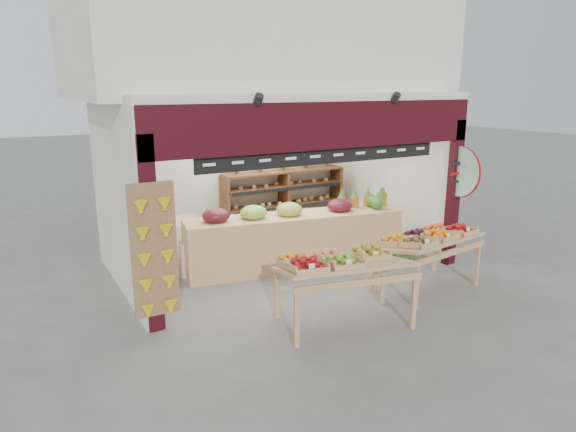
{
  "coord_description": "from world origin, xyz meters",
  "views": [
    {
      "loc": [
        -4.32,
        -7.52,
        3.23
      ],
      "look_at": [
        -0.21,
        -0.2,
        1.09
      ],
      "focal_mm": 32.0,
      "sensor_mm": 36.0,
      "label": 1
    }
  ],
  "objects_px": {
    "back_shelving": "(284,188)",
    "cardboard_stack": "(202,262)",
    "mid_counter": "(294,239)",
    "refrigerator": "(135,220)",
    "display_table_left": "(335,264)",
    "display_table_right": "(429,239)",
    "watermelon_pile": "(389,250)"
  },
  "relations": [
    {
      "from": "refrigerator",
      "to": "cardboard_stack",
      "type": "relative_size",
      "value": 1.6
    },
    {
      "from": "back_shelving",
      "to": "mid_counter",
      "type": "height_order",
      "value": "back_shelving"
    },
    {
      "from": "back_shelving",
      "to": "cardboard_stack",
      "type": "bearing_deg",
      "value": -151.41
    },
    {
      "from": "back_shelving",
      "to": "watermelon_pile",
      "type": "bearing_deg",
      "value": -68.78
    },
    {
      "from": "back_shelving",
      "to": "watermelon_pile",
      "type": "distance_m",
      "value": 2.73
    },
    {
      "from": "display_table_left",
      "to": "mid_counter",
      "type": "bearing_deg",
      "value": 73.66
    },
    {
      "from": "refrigerator",
      "to": "mid_counter",
      "type": "bearing_deg",
      "value": -34.28
    },
    {
      "from": "cardboard_stack",
      "to": "display_table_right",
      "type": "bearing_deg",
      "value": -39.56
    },
    {
      "from": "back_shelving",
      "to": "display_table_right",
      "type": "height_order",
      "value": "back_shelving"
    },
    {
      "from": "refrigerator",
      "to": "display_table_right",
      "type": "height_order",
      "value": "refrigerator"
    },
    {
      "from": "refrigerator",
      "to": "display_table_right",
      "type": "distance_m",
      "value": 5.26
    },
    {
      "from": "refrigerator",
      "to": "mid_counter",
      "type": "relative_size",
      "value": 0.41
    },
    {
      "from": "display_table_left",
      "to": "display_table_right",
      "type": "xyz_separation_m",
      "value": [
        2.04,
        0.34,
        -0.04
      ]
    },
    {
      "from": "cardboard_stack",
      "to": "display_table_left",
      "type": "height_order",
      "value": "display_table_left"
    },
    {
      "from": "refrigerator",
      "to": "cardboard_stack",
      "type": "bearing_deg",
      "value": -54.16
    },
    {
      "from": "mid_counter",
      "to": "display_table_left",
      "type": "height_order",
      "value": "mid_counter"
    },
    {
      "from": "mid_counter",
      "to": "display_table_left",
      "type": "relative_size",
      "value": 2.06
    },
    {
      "from": "refrigerator",
      "to": "watermelon_pile",
      "type": "distance_m",
      "value": 4.77
    },
    {
      "from": "refrigerator",
      "to": "cardboard_stack",
      "type": "distance_m",
      "value": 1.58
    },
    {
      "from": "back_shelving",
      "to": "watermelon_pile",
      "type": "relative_size",
      "value": 3.56
    },
    {
      "from": "back_shelving",
      "to": "cardboard_stack",
      "type": "distance_m",
      "value": 2.82
    },
    {
      "from": "back_shelving",
      "to": "cardboard_stack",
      "type": "relative_size",
      "value": 2.73
    },
    {
      "from": "display_table_right",
      "to": "back_shelving",
      "type": "bearing_deg",
      "value": 99.18
    },
    {
      "from": "back_shelving",
      "to": "mid_counter",
      "type": "distance_m",
      "value": 2.03
    },
    {
      "from": "mid_counter",
      "to": "refrigerator",
      "type": "bearing_deg",
      "value": 144.83
    },
    {
      "from": "cardboard_stack",
      "to": "watermelon_pile",
      "type": "distance_m",
      "value": 3.48
    },
    {
      "from": "refrigerator",
      "to": "watermelon_pile",
      "type": "relative_size",
      "value": 2.1
    },
    {
      "from": "cardboard_stack",
      "to": "display_table_left",
      "type": "xyz_separation_m",
      "value": [
        0.92,
        -2.78,
        0.66
      ]
    },
    {
      "from": "cardboard_stack",
      "to": "display_table_right",
      "type": "height_order",
      "value": "display_table_right"
    },
    {
      "from": "cardboard_stack",
      "to": "mid_counter",
      "type": "xyz_separation_m",
      "value": [
        1.59,
        -0.51,
        0.32
      ]
    },
    {
      "from": "refrigerator",
      "to": "display_table_left",
      "type": "height_order",
      "value": "refrigerator"
    },
    {
      "from": "cardboard_stack",
      "to": "mid_counter",
      "type": "relative_size",
      "value": 0.25
    }
  ]
}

